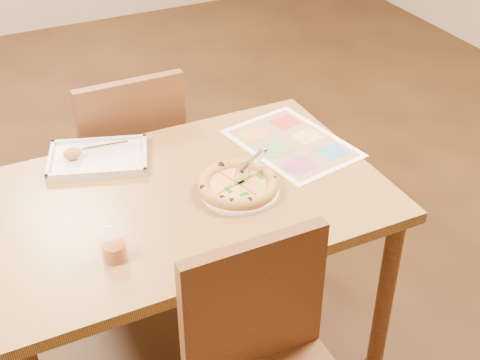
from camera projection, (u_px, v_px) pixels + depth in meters
name	position (u px, v px, depth m)	size (l,w,h in m)	color
room	(171.00, 5.00, 1.80)	(7.00, 7.00, 7.00)	#35200E
dining_table	(184.00, 215.00, 2.21)	(1.30, 0.85, 0.72)	#A57F42
chair_near	(269.00, 358.00, 1.80)	(0.42, 0.42, 0.47)	brown
chair_far	(129.00, 147.00, 2.69)	(0.42, 0.42, 0.47)	brown
plate	(240.00, 191.00, 2.16)	(0.25, 0.25, 0.01)	white
pizza	(238.00, 185.00, 2.16)	(0.27, 0.27, 0.04)	gold
pizza_cutter	(250.00, 165.00, 2.16)	(0.14, 0.06, 0.08)	silver
appetizer_tray	(96.00, 159.00, 2.31)	(0.39, 0.33, 0.06)	silver
glass_tumbler	(114.00, 247.00, 1.88)	(0.08, 0.08, 0.09)	#8B3D0A
menu	(292.00, 143.00, 2.42)	(0.32, 0.45, 0.01)	white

